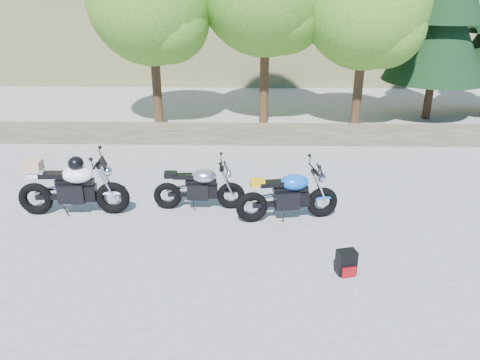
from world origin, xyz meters
name	(u,v)px	position (x,y,z in m)	size (l,w,h in m)	color
ground	(227,242)	(0.00, 0.00, 0.00)	(90.00, 90.00, 0.00)	slate
stone_wall	(237,134)	(0.00, 5.50, 0.25)	(22.00, 0.55, 0.50)	#463C2E
tree_decid_left	(154,3)	(-2.39, 7.14, 3.63)	(3.67, 3.67, 5.62)	#382314
tree_decid_right	(370,8)	(3.71, 6.94, 3.50)	(3.54, 3.54, 5.41)	#382314
conifer_near	(444,0)	(6.20, 8.20, 3.68)	(3.17, 3.17, 7.06)	#382314
silver_bike	(200,188)	(-0.60, 1.31, 0.44)	(1.81, 0.57, 0.91)	black
white_bike	(72,186)	(-3.00, 1.02, 0.58)	(2.13, 0.68, 1.18)	black
blue_bike	(288,196)	(1.11, 0.89, 0.48)	(1.96, 0.65, 0.99)	black
backpack	(346,263)	(1.88, -0.90, 0.19)	(0.33, 0.30, 0.39)	black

